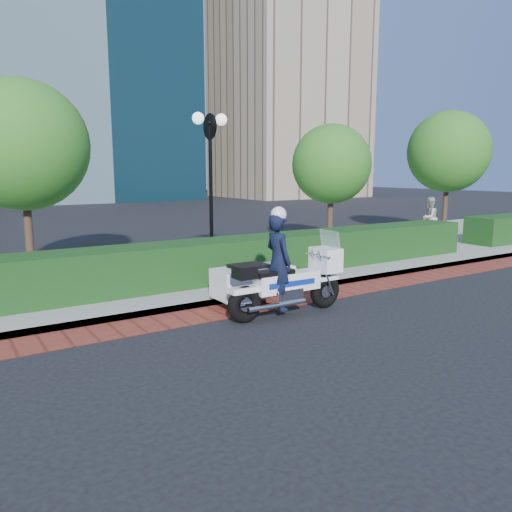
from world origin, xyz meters
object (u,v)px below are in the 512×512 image
tree_b (22,146)px  tree_c (331,164)px  police_motorcycle (272,276)px  pedestrian (429,218)px  tree_d (449,152)px  lamppost (211,166)px

tree_b → tree_c: 10.01m
tree_b → police_motorcycle: tree_b is taller
tree_c → pedestrian: tree_c is taller
tree_c → pedestrian: 5.06m
tree_c → tree_d: bearing=0.0°
tree_b → tree_c: (10.00, -0.00, -0.39)m
tree_d → police_motorcycle: (-12.86, -5.50, -2.87)m
tree_b → tree_d: tree_d is taller
lamppost → tree_d: (12.00, 1.30, 0.65)m
police_motorcycle → pedestrian: (10.92, 4.77, 0.24)m
lamppost → tree_b: (-4.50, 1.30, 0.48)m
lamppost → police_motorcycle: lamppost is taller
tree_c → pedestrian: size_ratio=2.60×
tree_c → tree_d: size_ratio=0.83×
pedestrian → tree_c: bearing=-18.0°
tree_d → pedestrian: 3.35m
police_motorcycle → pedestrian: 11.92m
tree_b → police_motorcycle: 7.12m
tree_b → pedestrian: bearing=-2.9°
lamppost → police_motorcycle: bearing=-101.6°
tree_c → pedestrian: (4.55, -0.73, -2.07)m
tree_d → pedestrian: (-1.95, -0.73, -2.63)m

